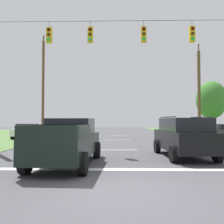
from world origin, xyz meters
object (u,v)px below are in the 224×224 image
at_px(overhead_signal_span, 119,73).
at_px(tree_roadside_right, 211,100).
at_px(pickup_truck, 68,142).
at_px(distant_car_far_parked, 178,132).
at_px(utility_pole_mid_right, 199,92).
at_px(utility_pole_near_left, 43,86).
at_px(distant_car_crossing_white, 27,131).
at_px(suv_black, 183,136).

relative_size(overhead_signal_span, tree_roadside_right, 2.25).
bearing_deg(pickup_truck, distant_car_far_parked, 57.08).
xyz_separation_m(overhead_signal_span, utility_pole_mid_right, (8.62, 11.18, 0.19)).
relative_size(utility_pole_mid_right, utility_pole_near_left, 0.88).
bearing_deg(tree_roadside_right, utility_pole_mid_right, -121.77).
distance_m(utility_pole_mid_right, utility_pole_near_left, 17.06).
bearing_deg(utility_pole_mid_right, distant_car_crossing_white, -177.61).
bearing_deg(tree_roadside_right, pickup_truck, -124.20).
distance_m(distant_car_crossing_white, utility_pole_mid_right, 18.60).
bearing_deg(utility_pole_mid_right, overhead_signal_span, -127.61).
bearing_deg(pickup_truck, utility_pole_near_left, 110.86).
bearing_deg(suv_black, pickup_truck, -158.52).
height_order(pickup_truck, suv_black, suv_black).
relative_size(utility_pole_mid_right, tree_roadside_right, 1.44).
xyz_separation_m(distant_car_crossing_white, distant_car_far_parked, (14.91, -2.91, 0.00)).
height_order(suv_black, distant_car_far_parked, suv_black).
distance_m(overhead_signal_span, suv_black, 5.30).
bearing_deg(overhead_signal_span, tree_roadside_right, 54.26).
relative_size(overhead_signal_span, distant_car_far_parked, 3.63).
distance_m(overhead_signal_span, utility_pole_near_left, 14.68).
height_order(pickup_truck, tree_roadside_right, tree_roadside_right).
distance_m(overhead_signal_span, tree_roadside_right, 20.76).
bearing_deg(suv_black, utility_pole_near_left, 129.51).
distance_m(pickup_truck, tree_roadside_right, 25.76).
distance_m(pickup_truck, distant_car_far_parked, 14.02).
bearing_deg(distant_car_crossing_white, tree_roadside_right, 16.54).
height_order(suv_black, distant_car_crossing_white, suv_black).
height_order(overhead_signal_span, distant_car_crossing_white, overhead_signal_span).
bearing_deg(distant_car_crossing_white, pickup_truck, -63.58).
bearing_deg(suv_black, distant_car_crossing_white, 135.44).
xyz_separation_m(suv_black, utility_pole_mid_right, (5.39, 13.29, 3.83)).
bearing_deg(suv_black, tree_roadside_right, 64.84).
distance_m(distant_car_crossing_white, utility_pole_near_left, 5.27).
bearing_deg(utility_pole_mid_right, utility_pole_near_left, 177.28).
height_order(pickup_truck, distant_car_crossing_white, pickup_truck).
bearing_deg(distant_car_crossing_white, utility_pole_mid_right, 2.39).
relative_size(suv_black, distant_car_far_parked, 1.13).
distance_m(distant_car_crossing_white, distant_car_far_parked, 15.19).
bearing_deg(pickup_truck, suv_black, 21.48).
height_order(distant_car_crossing_white, utility_pole_mid_right, utility_pole_mid_right).
relative_size(distant_car_crossing_white, distant_car_far_parked, 1.00).
bearing_deg(pickup_truck, tree_roadside_right, 55.80).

